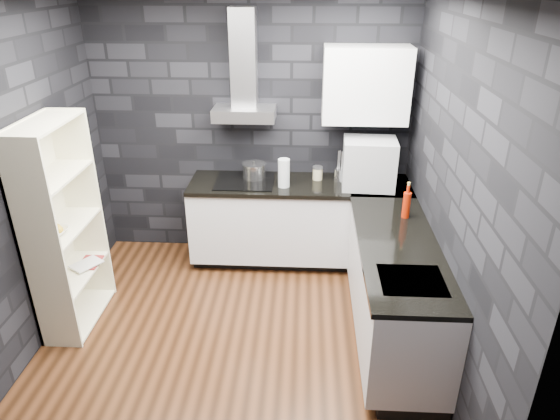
# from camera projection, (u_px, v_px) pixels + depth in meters

# --- Properties ---
(ground) EXTENTS (3.20, 3.20, 0.00)m
(ground) POSITION_uv_depth(u_px,v_px,m) (236.00, 338.00, 4.22)
(ground) COLOR #492714
(wall_back) EXTENTS (3.20, 0.05, 2.70)m
(wall_back) POSITION_uv_depth(u_px,v_px,m) (252.00, 129.00, 5.10)
(wall_back) COLOR black
(wall_back) RESTS_ON ground
(wall_front) EXTENTS (3.20, 0.05, 2.70)m
(wall_front) POSITION_uv_depth(u_px,v_px,m) (174.00, 340.00, 2.17)
(wall_front) COLOR black
(wall_front) RESTS_ON ground
(wall_left) EXTENTS (0.05, 3.20, 2.70)m
(wall_left) POSITION_uv_depth(u_px,v_px,m) (12.00, 187.00, 3.71)
(wall_left) COLOR black
(wall_left) RESTS_ON ground
(wall_right) EXTENTS (0.05, 3.20, 2.70)m
(wall_right) POSITION_uv_depth(u_px,v_px,m) (455.00, 197.00, 3.55)
(wall_right) COLOR black
(wall_right) RESTS_ON ground
(toekick_back) EXTENTS (2.18, 0.50, 0.10)m
(toekick_back) POSITION_uv_depth(u_px,v_px,m) (298.00, 254.00, 5.38)
(toekick_back) COLOR black
(toekick_back) RESTS_ON ground
(toekick_right) EXTENTS (0.50, 1.78, 0.10)m
(toekick_right) POSITION_uv_depth(u_px,v_px,m) (394.00, 332.00, 4.22)
(toekick_right) COLOR black
(toekick_right) RESTS_ON ground
(counter_back_cab) EXTENTS (2.20, 0.60, 0.76)m
(counter_back_cab) POSITION_uv_depth(u_px,v_px,m) (299.00, 220.00, 5.16)
(counter_back_cab) COLOR silver
(counter_back_cab) RESTS_ON ground
(counter_right_cab) EXTENTS (0.60, 1.80, 0.76)m
(counter_right_cab) POSITION_uv_depth(u_px,v_px,m) (395.00, 289.00, 4.04)
(counter_right_cab) COLOR silver
(counter_right_cab) RESTS_ON ground
(counter_back_top) EXTENTS (2.20, 0.62, 0.04)m
(counter_back_top) POSITION_uv_depth(u_px,v_px,m) (300.00, 185.00, 4.97)
(counter_back_top) COLOR black
(counter_back_top) RESTS_ON counter_back_cab
(counter_right_top) EXTENTS (0.62, 1.80, 0.04)m
(counter_right_top) POSITION_uv_depth(u_px,v_px,m) (398.00, 246.00, 3.86)
(counter_right_top) COLOR black
(counter_right_top) RESTS_ON counter_right_cab
(counter_corner_top) EXTENTS (0.62, 0.62, 0.04)m
(counter_corner_top) POSITION_uv_depth(u_px,v_px,m) (380.00, 186.00, 4.94)
(counter_corner_top) COLOR black
(counter_corner_top) RESTS_ON counter_right_cab
(hood_body) EXTENTS (0.60, 0.34, 0.12)m
(hood_body) POSITION_uv_depth(u_px,v_px,m) (244.00, 114.00, 4.83)
(hood_body) COLOR #B7B7BC
(hood_body) RESTS_ON wall_back
(hood_chimney) EXTENTS (0.24, 0.20, 0.90)m
(hood_chimney) POSITION_uv_depth(u_px,v_px,m) (244.00, 58.00, 4.68)
(hood_chimney) COLOR #B7B7BC
(hood_chimney) RESTS_ON hood_body
(upper_cabinet) EXTENTS (0.80, 0.35, 0.70)m
(upper_cabinet) POSITION_uv_depth(u_px,v_px,m) (366.00, 85.00, 4.65)
(upper_cabinet) COLOR white
(upper_cabinet) RESTS_ON wall_back
(cooktop) EXTENTS (0.58, 0.50, 0.01)m
(cooktop) POSITION_uv_depth(u_px,v_px,m) (245.00, 181.00, 5.00)
(cooktop) COLOR black
(cooktop) RESTS_ON counter_back_top
(sink_rim) EXTENTS (0.44, 0.40, 0.01)m
(sink_rim) POSITION_uv_depth(u_px,v_px,m) (412.00, 281.00, 3.41)
(sink_rim) COLOR #B7B7BC
(sink_rim) RESTS_ON counter_right_top
(pot) EXTENTS (0.28, 0.28, 0.14)m
(pot) POSITION_uv_depth(u_px,v_px,m) (254.00, 171.00, 5.05)
(pot) COLOR silver
(pot) RESTS_ON cooktop
(glass_vase) EXTENTS (0.14, 0.14, 0.28)m
(glass_vase) POSITION_uv_depth(u_px,v_px,m) (284.00, 173.00, 4.83)
(glass_vase) COLOR silver
(glass_vase) RESTS_ON counter_back_top
(storage_jar) EXTENTS (0.13, 0.13, 0.12)m
(storage_jar) POSITION_uv_depth(u_px,v_px,m) (318.00, 174.00, 5.03)
(storage_jar) COLOR tan
(storage_jar) RESTS_ON counter_back_top
(utensil_crock) EXTENTS (0.12, 0.12, 0.13)m
(utensil_crock) POSITION_uv_depth(u_px,v_px,m) (339.00, 175.00, 4.99)
(utensil_crock) COLOR silver
(utensil_crock) RESTS_ON counter_back_top
(appliance_garage) EXTENTS (0.51, 0.41, 0.50)m
(appliance_garage) POSITION_uv_depth(u_px,v_px,m) (369.00, 165.00, 4.80)
(appliance_garage) COLOR #A9ACB1
(appliance_garage) RESTS_ON counter_back_top
(red_bottle) EXTENTS (0.08, 0.08, 0.23)m
(red_bottle) POSITION_uv_depth(u_px,v_px,m) (406.00, 205.00, 4.23)
(red_bottle) COLOR #951A05
(red_bottle) RESTS_ON counter_right_top
(bookshelf) EXTENTS (0.37, 0.81, 1.80)m
(bookshelf) POSITION_uv_depth(u_px,v_px,m) (64.00, 228.00, 4.09)
(bookshelf) COLOR #F1ECC7
(bookshelf) RESTS_ON ground
(fruit_bowl) EXTENTS (0.21, 0.21, 0.05)m
(fruit_bowl) POSITION_uv_depth(u_px,v_px,m) (55.00, 232.00, 3.96)
(fruit_bowl) COLOR white
(fruit_bowl) RESTS_ON bookshelf
(book_red) EXTENTS (0.18, 0.02, 0.24)m
(book_red) POSITION_uv_depth(u_px,v_px,m) (78.00, 252.00, 4.39)
(book_red) COLOR maroon
(book_red) RESTS_ON bookshelf
(book_second) EXTENTS (0.16, 0.12, 0.25)m
(book_second) POSITION_uv_depth(u_px,v_px,m) (78.00, 250.00, 4.38)
(book_second) COLOR #B2B2B2
(book_second) RESTS_ON bookshelf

